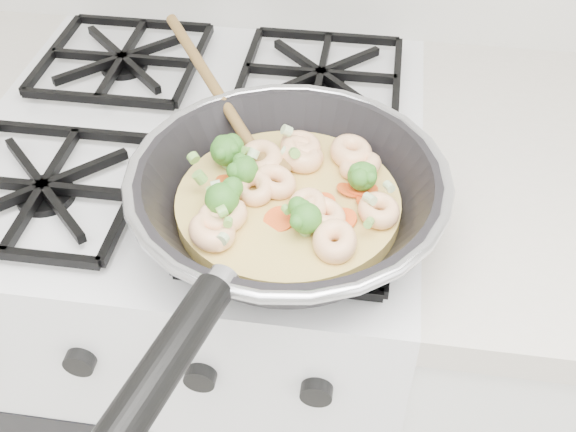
# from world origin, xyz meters

# --- Properties ---
(stove) EXTENTS (0.60, 0.60, 0.92)m
(stove) POSITION_xyz_m (0.00, 1.70, 0.46)
(stove) COLOR white
(stove) RESTS_ON ground
(skillet) EXTENTS (0.37, 0.62, 0.11)m
(skillet) POSITION_xyz_m (0.15, 1.53, 0.96)
(skillet) COLOR black
(skillet) RESTS_ON stove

